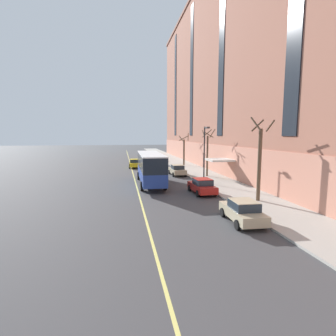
% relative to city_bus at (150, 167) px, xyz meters
% --- Properties ---
extents(ground_plane, '(260.00, 260.00, 0.00)m').
position_rel_city_bus_xyz_m(ground_plane, '(-0.71, -1.63, -2.16)').
color(ground_plane, '#424244').
extents(sidewalk, '(5.23, 160.00, 0.15)m').
position_rel_city_bus_xyz_m(sidewalk, '(8.44, 1.37, -2.08)').
color(sidewalk, '#ADA89E').
rests_on(sidewalk, ground).
extents(apartment_facade, '(15.20, 110.00, 33.92)m').
position_rel_city_bus_xyz_m(apartment_facade, '(17.04, -1.63, 14.79)').
color(apartment_facade, '#A36651').
rests_on(apartment_facade, ground).
extents(city_bus, '(2.87, 11.16, 3.73)m').
position_rel_city_bus_xyz_m(city_bus, '(0.00, 0.00, 0.00)').
color(city_bus, navy).
rests_on(city_bus, ground).
extents(parked_car_champagne_0, '(2.08, 4.38, 1.56)m').
position_rel_city_bus_xyz_m(parked_car_champagne_0, '(4.66, -14.58, -1.37)').
color(parked_car_champagne_0, '#BCAD89').
rests_on(parked_car_champagne_0, ground).
extents(parked_car_red_1, '(2.10, 4.38, 1.56)m').
position_rel_city_bus_xyz_m(parked_car_red_1, '(4.58, -5.70, -1.37)').
color(parked_car_red_1, '#B21E19').
rests_on(parked_car_red_1, ground).
extents(parked_car_champagne_2, '(2.11, 4.36, 1.56)m').
position_rel_city_bus_xyz_m(parked_car_champagne_2, '(4.64, 6.64, -1.37)').
color(parked_car_champagne_2, '#BCAD89').
rests_on(parked_car_champagne_2, ground).
extents(parked_car_white_3, '(1.99, 4.55, 1.56)m').
position_rel_city_bus_xyz_m(parked_car_white_3, '(4.63, 28.84, -1.37)').
color(parked_car_white_3, silver).
rests_on(parked_car_white_3, ground).
extents(taxi_cab, '(2.08, 4.75, 1.56)m').
position_rel_city_bus_xyz_m(taxi_cab, '(-1.12, 16.99, -1.37)').
color(taxi_cab, yellow).
rests_on(taxi_cab, ground).
extents(street_tree_near_corner, '(1.78, 1.63, 7.25)m').
position_rel_city_bus_xyz_m(street_tree_near_corner, '(8.46, -9.72, 1.59)').
color(street_tree_near_corner, brown).
rests_on(street_tree_near_corner, sidewalk).
extents(street_tree_mid_block, '(1.58, 1.59, 6.54)m').
position_rel_city_bus_xyz_m(street_tree_mid_block, '(8.46, 4.43, 1.37)').
color(street_tree_mid_block, brown).
rests_on(street_tree_mid_block, sidewalk).
extents(street_tree_far_uptown, '(1.95, 2.07, 6.10)m').
position_rel_city_bus_xyz_m(street_tree_far_uptown, '(8.47, 18.60, 0.95)').
color(street_tree_far_uptown, brown).
rests_on(street_tree_far_uptown, sidewalk).
extents(street_lamp, '(0.36, 1.48, 6.70)m').
position_rel_city_bus_xyz_m(street_lamp, '(6.42, -0.71, 2.12)').
color(street_lamp, '#2D2D30').
rests_on(street_lamp, sidewalk).
extents(lane_centerline, '(0.16, 140.00, 0.01)m').
position_rel_city_bus_xyz_m(lane_centerline, '(-1.70, 1.37, -2.15)').
color(lane_centerline, '#E0D66B').
rests_on(lane_centerline, ground).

